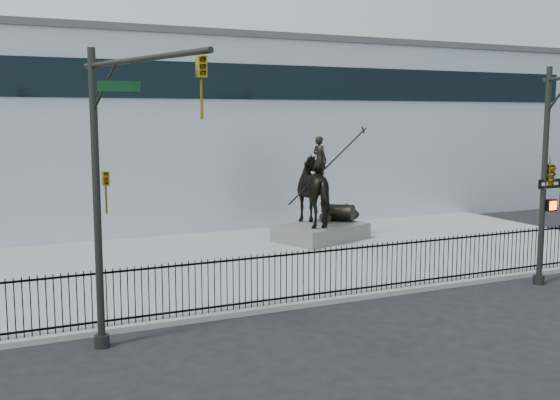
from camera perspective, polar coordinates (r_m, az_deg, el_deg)
name	(u,v)px	position (r m, az deg, el deg)	size (l,w,h in m)	color
ground	(358,313)	(18.72, 6.83, -9.71)	(120.00, 120.00, 0.00)	black
plaza	(260,260)	(24.72, -1.72, -5.25)	(30.00, 12.00, 0.15)	gray
building	(167,133)	(36.46, -9.83, 5.75)	(44.00, 14.00, 9.00)	white
picket_fence	(337,271)	(19.51, 4.94, -6.22)	(22.10, 0.10, 1.50)	black
statue_plinth	(321,232)	(28.22, 3.58, -2.81)	(3.65, 2.51, 0.68)	#5F5D57
equestrian_statue	(322,191)	(28.01, 3.71, 0.79)	(4.46, 3.53, 3.97)	black
traffic_signal_left	(114,182)	(14.89, -14.28, 1.55)	(1.52, 4.84, 7.00)	black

